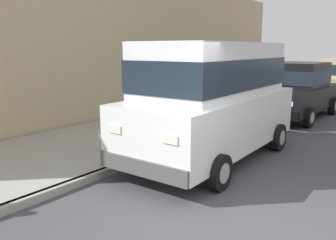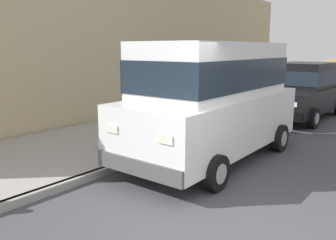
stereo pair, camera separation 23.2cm
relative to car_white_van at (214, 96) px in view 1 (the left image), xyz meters
The scene contains 7 objects.
ground_plane 3.62m from the car_white_van, 50.49° to the right, with size 80.00×80.00×0.00m, color #424247.
curb 3.09m from the car_white_van, 112.70° to the right, with size 0.16×64.00×0.14m, color gray.
sidewalk 4.08m from the car_white_van, 138.18° to the right, with size 3.60×64.00×0.14m, color #99968E.
car_white_van is the anchor object (origin of this frame).
car_black_sedan 5.95m from the car_white_van, 90.82° to the left, with size 2.12×4.64×1.92m.
dog_white 2.60m from the car_white_van, 146.84° to the right, with size 0.74×0.31×0.49m.
building_facade 6.24m from the car_white_van, 144.12° to the left, with size 0.50×20.00×4.98m, color tan.
Camera 1 is at (1.63, -3.92, 2.40)m, focal length 37.33 mm.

